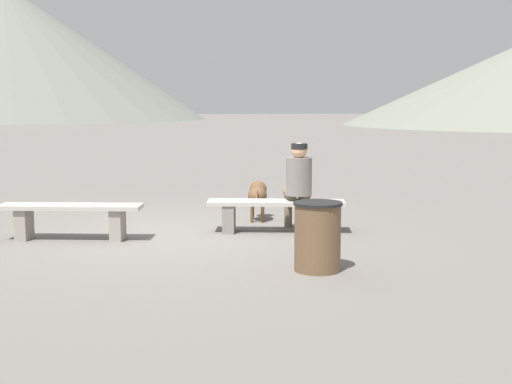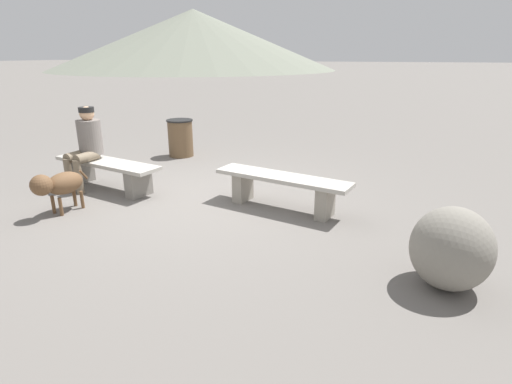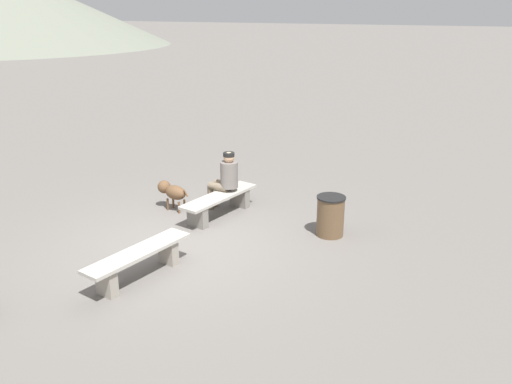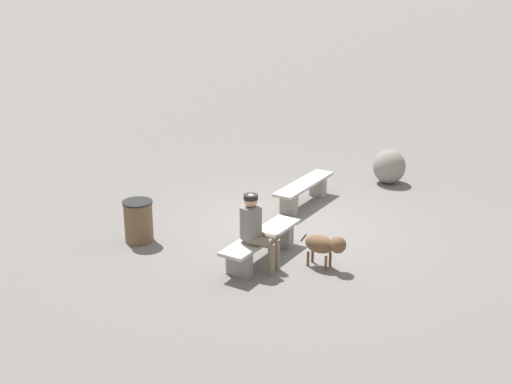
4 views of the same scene
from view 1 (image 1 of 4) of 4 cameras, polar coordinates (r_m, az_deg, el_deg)
name	(u,v)px [view 1 (image 1 of 4)]	position (r m, az deg, el deg)	size (l,w,h in m)	color
ground	(167,238)	(9.25, -7.40, -3.83)	(210.00, 210.00, 0.06)	slate
bench_left	(70,215)	(9.20, -15.09, -1.89)	(1.88, 0.77, 0.46)	gray
bench_right	(276,211)	(9.41, 1.67, -1.58)	(1.91, 0.80, 0.43)	gray
seated_person	(298,180)	(9.44, 3.51, 0.99)	(0.38, 0.63, 1.23)	slate
dog	(258,194)	(10.39, 0.14, -0.19)	(0.39, 0.78, 0.57)	brown
trash_bin	(318,236)	(7.26, 5.11, -3.68)	(0.52, 0.52, 0.73)	brown
distant_peak_0	(5,52)	(80.46, -20.04, 10.81)	(42.96, 42.96, 14.46)	slate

